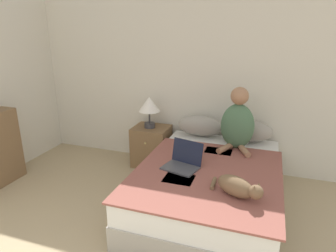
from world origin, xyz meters
TOP-DOWN VIEW (x-y plane):
  - wall_back at (0.00, 3.77)m, footprint 5.75×0.05m
  - bed at (0.44, 2.67)m, footprint 1.47×2.05m
  - pillow_near at (0.12, 3.55)m, footprint 0.61×0.26m
  - pillow_far at (0.76, 3.55)m, footprint 0.61×0.26m
  - person_sitting at (0.64, 3.25)m, footprint 0.40×0.39m
  - cat_tabby at (0.78, 2.13)m, footprint 0.47×0.38m
  - laptop_open at (0.16, 2.53)m, footprint 0.42×0.39m
  - nightstand at (-0.58, 3.48)m, footprint 0.50×0.45m
  - table_lamp at (-0.59, 3.47)m, footprint 0.30×0.30m

SIDE VIEW (x-z plane):
  - bed at x=0.44m, z-range 0.00..0.51m
  - nightstand at x=-0.58m, z-range 0.00..0.58m
  - laptop_open at x=0.16m, z-range 0.44..0.70m
  - cat_tabby at x=0.78m, z-range 0.51..0.70m
  - pillow_near at x=0.12m, z-range 0.52..0.79m
  - pillow_far at x=0.76m, z-range 0.52..0.79m
  - person_sitting at x=0.64m, z-range 0.46..1.22m
  - table_lamp at x=-0.59m, z-range 0.67..1.11m
  - wall_back at x=0.00m, z-range 0.00..2.55m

